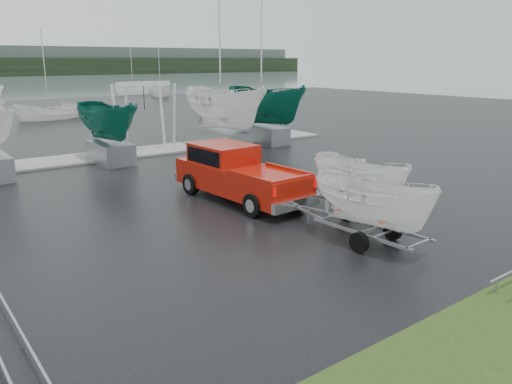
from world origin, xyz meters
The scene contains 13 objects.
ground_plane centered at (0.00, 0.00, 0.00)m, with size 120.00×120.00×0.00m, color black.
dock centered at (0.00, 13.00, 0.05)m, with size 30.00×3.00×0.12m, color #989892.
pickup_truck centered at (0.61, 1.34, 1.09)m, with size 2.56×6.37×2.09m.
trailer_hitched centered at (0.94, -5.31, 2.58)m, with size 1.81×3.65×4.74m.
trailer_parked centered at (2.82, -3.14, 2.61)m, with size 1.81×3.67×4.80m.
boat_hoist centered at (2.24, 13.00, 2.67)m, with size 3.30×2.18×4.12m.
keelboat_1 centered at (-0.69, 11.20, 3.42)m, with size 2.18×3.20×6.89m.
keelboat_2 centered at (6.58, 11.00, 4.43)m, with size 2.78×3.20×10.96m.
keelboat_3 centered at (9.95, 11.30, 4.31)m, with size 2.70×3.20×10.88m.
mast_rack_1 centered at (-9.00, -5.00, 0.35)m, with size 0.56×6.50×0.06m.
moored_boat_2 centered at (2.24, 33.67, 0.01)m, with size 2.64×2.59×11.12m.
moored_boat_3 centered at (24.16, 55.20, 0.00)m, with size 3.46×3.50×11.55m.
moored_boat_6 centered at (22.64, 61.78, 0.00)m, with size 2.90×2.84×11.32m.
Camera 1 is at (-10.27, -14.48, 5.36)m, focal length 35.00 mm.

